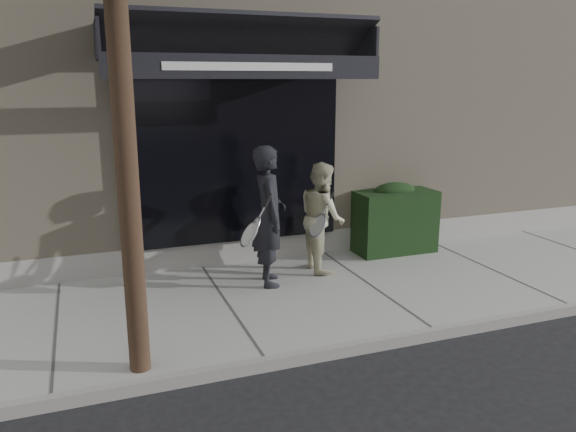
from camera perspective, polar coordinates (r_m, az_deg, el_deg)
name	(u,v)px	position (r m, az deg, el deg)	size (l,w,h in m)	color
ground	(369,292)	(7.89, 8.20, -7.64)	(80.00, 80.00, 0.00)	black
sidewalk	(369,288)	(7.87, 8.21, -7.24)	(20.00, 3.00, 0.12)	gray
curb	(435,333)	(6.66, 14.67, -11.47)	(20.00, 0.10, 0.14)	gray
building_facade	(258,86)	(11.94, -3.02, 13.10)	(14.30, 8.04, 5.64)	tan
hedge	(393,219)	(9.26, 10.66, -0.27)	(1.30, 0.70, 1.14)	black
pedestrian_front	(269,216)	(7.53, -1.96, -0.02)	(0.77, 0.88, 1.90)	black
pedestrian_back	(322,217)	(8.16, 3.47, -0.07)	(0.66, 0.86, 1.59)	beige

